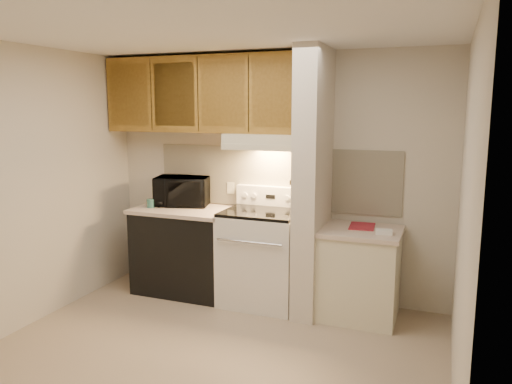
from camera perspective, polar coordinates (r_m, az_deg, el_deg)
The scene contains 50 objects.
floor at distance 4.23m, azimuth -5.05°, elevation -17.92°, with size 3.60×3.60×0.00m, color tan.
ceiling at distance 3.79m, azimuth -5.63°, elevation 17.84°, with size 3.60×3.60×0.00m, color white.
wall_back at distance 5.19m, azimuth 2.04°, elevation 1.83°, with size 3.60×0.02×2.50m, color beige.
wall_left at distance 4.88m, azimuth -24.62°, elevation 0.45°, with size 0.02×3.00×2.50m, color beige.
wall_right at distance 3.44m, azimuth 22.73°, elevation -3.00°, with size 0.02×3.00×2.50m, color beige.
backsplash at distance 5.18m, azimuth 2.00°, elevation 1.65°, with size 2.60×0.02×0.63m, color white.
range_body at distance 5.04m, azimuth 0.70°, elevation -7.61°, with size 0.76×0.65×0.92m, color silver.
oven_window at distance 4.75m, azimuth -0.65°, elevation -8.21°, with size 0.50×0.01×0.30m, color black.
oven_handle at distance 4.65m, azimuth -0.83°, elevation -5.77°, with size 0.02×0.02×0.65m, color silver.
cooktop at distance 4.92m, azimuth 0.71°, elevation -2.32°, with size 0.74×0.64×0.03m, color black.
range_backguard at distance 5.16m, azimuth 1.81°, elevation -0.46°, with size 0.76×0.08×0.20m, color silver.
range_display at distance 5.12m, azimuth 1.66°, elevation -0.53°, with size 0.10×0.01×0.04m, color black.
range_knob_left_outer at distance 5.22m, azimuth -1.25°, elevation -0.34°, with size 0.05×0.05×0.02m, color silver.
range_knob_left_inner at distance 5.18m, azimuth -0.23°, elevation -0.41°, with size 0.05×0.05×0.02m, color silver.
range_knob_right_inner at distance 5.06m, azimuth 3.57°, elevation -0.67°, with size 0.05×0.05×0.02m, color silver.
range_knob_right_outer at distance 5.04m, azimuth 4.65°, elevation -0.74°, with size 0.05×0.05×0.02m, color silver.
dishwasher_front at distance 5.41m, azimuth -8.09°, elevation -6.76°, with size 1.00×0.63×0.87m, color black.
left_countertop at distance 5.30m, azimuth -8.21°, elevation -2.04°, with size 1.04×0.67×0.04m, color beige.
spoon_rest at distance 5.58m, azimuth -9.26°, elevation -1.20°, with size 0.20×0.06×0.01m, color black.
teal_jar at distance 5.38m, azimuth -11.95°, elevation -1.27°, with size 0.08×0.08×0.09m, color #2B5E57.
outlet at distance 5.36m, azimuth -2.91°, elevation 0.46°, with size 0.08×0.01×0.12m, color beige.
microwave at distance 5.44m, azimuth -8.37°, elevation 0.13°, with size 0.56×0.38×0.31m, color black.
partition_pillar at distance 4.71m, azimuth 6.52°, elevation 0.97°, with size 0.22×0.70×2.50m, color beige.
pillar_trim at distance 4.73m, azimuth 5.17°, elevation 1.64°, with size 0.01×0.70×0.04m, color olive.
knife_strip at distance 4.68m, azimuth 4.94°, elevation 1.81°, with size 0.02×0.42×0.04m, color black.
knife_blade_a at distance 4.56m, azimuth 4.25°, elevation 0.33°, with size 0.01×0.04×0.16m, color silver.
knife_handle_a at distance 4.53m, azimuth 4.25°, elevation 2.19°, with size 0.02×0.02×0.10m, color black.
knife_blade_b at distance 4.63m, azimuth 4.49°, elevation 0.34°, with size 0.01×0.04×0.18m, color silver.
knife_handle_b at distance 4.62m, azimuth 4.57°, elevation 2.32°, with size 0.02×0.02×0.10m, color black.
knife_blade_c at distance 4.71m, azimuth 4.78°, elevation 0.37°, with size 0.01×0.04×0.20m, color silver.
knife_handle_c at distance 4.67m, azimuth 4.77°, elevation 2.41°, with size 0.02×0.02×0.10m, color black.
knife_blade_d at distance 4.78m, azimuth 5.04°, elevation 0.75°, with size 0.01×0.04×0.16m, color silver.
knife_handle_d at distance 4.76m, azimuth 5.08°, elevation 2.54°, with size 0.02×0.02×0.10m, color black.
knife_blade_e at distance 4.84m, azimuth 5.27°, elevation 0.75°, with size 0.01×0.04×0.18m, color silver.
knife_handle_e at distance 4.84m, azimuth 5.38°, elevation 2.66°, with size 0.02×0.02×0.10m, color black.
oven_mitt at distance 4.92m, azimuth 5.51°, elevation 0.21°, with size 0.03×0.09×0.23m, color slate.
right_cab_base at distance 4.82m, azimuth 11.69°, elevation -9.33°, with size 0.70×0.60×0.81m, color beige.
right_countertop at distance 4.70m, azimuth 11.87°, elevation -4.42°, with size 0.74×0.64×0.04m, color beige.
red_folder at distance 4.79m, azimuth 12.03°, elevation -3.85°, with size 0.23×0.31×0.01m, color maroon.
white_box at distance 4.57m, azimuth 14.42°, elevation -4.43°, with size 0.14×0.10×0.04m, color white.
range_hood at distance 4.94m, azimuth 1.23°, elevation 5.81°, with size 0.78×0.44×0.15m, color beige.
hood_lip at distance 4.75m, azimuth 0.37°, elevation 5.11°, with size 0.78×0.04×0.06m, color beige.
upper_cabinets at distance 5.25m, azimuth -5.82°, elevation 11.02°, with size 2.18×0.33×0.77m, color olive.
cab_door_a at distance 5.53m, azimuth -14.30°, elevation 10.70°, with size 0.46×0.01×0.63m, color olive.
cab_gap_a at distance 5.38m, azimuth -11.89°, elevation 10.83°, with size 0.01×0.01×0.73m, color black.
cab_door_b at distance 5.24m, azimuth -9.33°, elevation 10.94°, with size 0.46×0.01×0.63m, color olive.
cab_gap_b at distance 5.10m, azimuth -6.65°, elevation 11.04°, with size 0.01×0.01×0.73m, color black.
cab_door_c at distance 4.98m, azimuth -3.81°, elevation 11.12°, with size 0.46×0.01×0.63m, color olive.
cab_gap_c at distance 4.88m, azimuth -0.85°, elevation 11.17°, with size 0.01×0.01×0.73m, color black.
cab_door_d at distance 4.78m, azimuth 2.24°, elevation 11.19°, with size 0.46×0.01×0.63m, color olive.
Camera 1 is at (1.67, -3.36, 1.96)m, focal length 35.00 mm.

